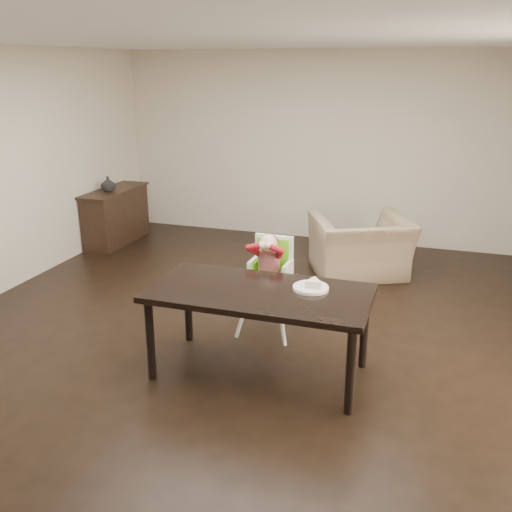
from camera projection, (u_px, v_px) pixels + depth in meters
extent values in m
plane|color=black|center=(242.00, 338.00, 5.47)|extent=(7.00, 7.00, 0.00)
cube|color=beige|center=(322.00, 148.00, 8.19)|extent=(6.00, 0.02, 2.70)
cube|color=white|center=(240.00, 37.00, 4.61)|extent=(6.00, 7.00, 0.02)
cube|color=black|center=(260.00, 293.00, 4.63)|extent=(1.80, 0.90, 0.05)
cylinder|color=black|center=(150.00, 340.00, 4.66)|extent=(0.07, 0.07, 0.70)
cylinder|color=black|center=(350.00, 372.00, 4.18)|extent=(0.07, 0.07, 0.70)
cylinder|color=black|center=(188.00, 306.00, 5.33)|extent=(0.07, 0.07, 0.70)
cylinder|color=black|center=(364.00, 330.00, 4.85)|extent=(0.07, 0.07, 0.70)
cylinder|color=white|center=(244.00, 311.00, 5.43)|extent=(0.04, 0.04, 0.53)
cylinder|color=white|center=(281.00, 316.00, 5.31)|extent=(0.04, 0.04, 0.53)
cylinder|color=white|center=(257.00, 296.00, 5.76)|extent=(0.04, 0.04, 0.53)
cylinder|color=white|center=(293.00, 301.00, 5.64)|extent=(0.04, 0.04, 0.53)
cube|color=white|center=(269.00, 281.00, 5.45)|extent=(0.39, 0.35, 0.05)
cube|color=#70D91B|center=(269.00, 277.00, 5.44)|extent=(0.31, 0.29, 0.03)
cube|color=white|center=(274.00, 255.00, 5.51)|extent=(0.38, 0.06, 0.39)
cube|color=#70D91B|center=(273.00, 257.00, 5.49)|extent=(0.32, 0.03, 0.36)
cube|color=black|center=(265.00, 258.00, 5.45)|extent=(0.03, 0.17, 0.02)
cube|color=black|center=(277.00, 259.00, 5.41)|extent=(0.03, 0.17, 0.02)
cylinder|color=#A21412|center=(269.00, 264.00, 5.40)|extent=(0.22, 0.22, 0.25)
sphere|color=beige|center=(269.00, 243.00, 5.31)|extent=(0.18, 0.18, 0.17)
ellipsoid|color=brown|center=(270.00, 241.00, 5.33)|extent=(0.18, 0.17, 0.13)
sphere|color=beige|center=(262.00, 245.00, 5.24)|extent=(0.08, 0.08, 0.08)
sphere|color=beige|center=(269.00, 246.00, 5.22)|extent=(0.08, 0.08, 0.08)
cylinder|color=white|center=(311.00, 288.00, 4.64)|extent=(0.37, 0.37, 0.02)
torus|color=white|center=(311.00, 287.00, 4.64)|extent=(0.37, 0.37, 0.01)
imported|color=#967F5F|center=(361.00, 237.00, 6.95)|extent=(1.34, 1.15, 0.99)
cube|color=black|center=(116.00, 217.00, 8.29)|extent=(0.40, 1.20, 0.76)
cube|color=black|center=(114.00, 190.00, 8.17)|extent=(0.44, 1.26, 0.03)
imported|color=#99999E|center=(108.00, 184.00, 8.01)|extent=(0.23, 0.24, 0.20)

